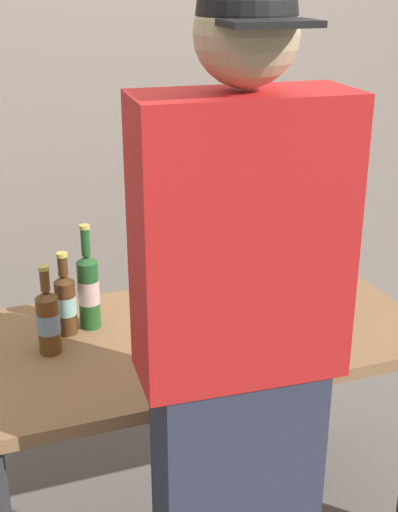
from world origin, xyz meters
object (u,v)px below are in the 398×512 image
at_px(beer_bottle_dark, 48,320).
at_px(coffee_mug, 285,269).
at_px(beer_bottle_amber, 65,302).
at_px(beer_bottle_brown, 88,289).
at_px(laptop, 253,298).
at_px(person_figure, 238,378).

bearing_deg(beer_bottle_dark, coffee_mug, 14.04).
height_order(beer_bottle_amber, coffee_mug, beer_bottle_amber).
relative_size(beer_bottle_brown, coffee_mug, 2.74).
height_order(laptop, beer_bottle_dark, beer_bottle_dark).
bearing_deg(laptop, beer_bottle_dark, -177.11).
xyz_separation_m(laptop, beer_bottle_amber, (-0.60, 0.07, 0.05)).
bearing_deg(coffee_mug, person_figure, -123.18).
bearing_deg(beer_bottle_amber, coffee_mug, 8.23).
bearing_deg(coffee_mug, beer_bottle_amber, -171.77).
relative_size(laptop, beer_bottle_brown, 1.25).
xyz_separation_m(beer_bottle_brown, beer_bottle_dark, (-0.14, -0.12, -0.02)).
bearing_deg(beer_bottle_amber, beer_bottle_brown, 12.77).
bearing_deg(laptop, beer_bottle_brown, 170.69).
height_order(beer_bottle_dark, coffee_mug, beer_bottle_dark).
bearing_deg(laptop, person_figure, -117.05).
distance_m(laptop, coffee_mug, 0.28).
distance_m(beer_bottle_amber, person_figure, 0.73).
bearing_deg(beer_bottle_brown, beer_bottle_amber, -167.23).
height_order(beer_bottle_amber, person_figure, person_figure).
bearing_deg(laptop, beer_bottle_amber, 173.49).
bearing_deg(beer_bottle_dark, laptop, 2.89).
relative_size(laptop, coffee_mug, 3.43).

